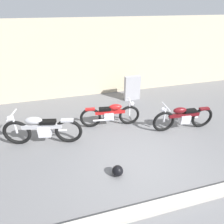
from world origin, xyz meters
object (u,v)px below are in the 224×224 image
at_px(motorcycle_red, 111,114).
at_px(motorcycle_maroon, 183,117).
at_px(helmet, 118,171).
at_px(stone_marker, 132,88).
at_px(motorcycle_silver, 42,129).

bearing_deg(motorcycle_red, motorcycle_maroon, -13.18).
bearing_deg(motorcycle_red, helmet, -93.30).
distance_m(motorcycle_red, motorcycle_maroon, 2.26).
bearing_deg(helmet, motorcycle_red, 79.58).
bearing_deg(motorcycle_red, stone_marker, 58.32).
distance_m(motorcycle_silver, motorcycle_maroon, 4.21).
relative_size(stone_marker, helmet, 3.81).
distance_m(stone_marker, motorcycle_red, 2.16).
relative_size(stone_marker, motorcycle_maroon, 0.50).
relative_size(helmet, motorcycle_red, 0.14).
bearing_deg(helmet, stone_marker, 65.23).
bearing_deg(stone_marker, helmet, -114.77).
height_order(motorcycle_silver, motorcycle_maroon, motorcycle_silver).
bearing_deg(motorcycle_maroon, helmet, 32.06).
height_order(motorcycle_silver, motorcycle_red, motorcycle_silver).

